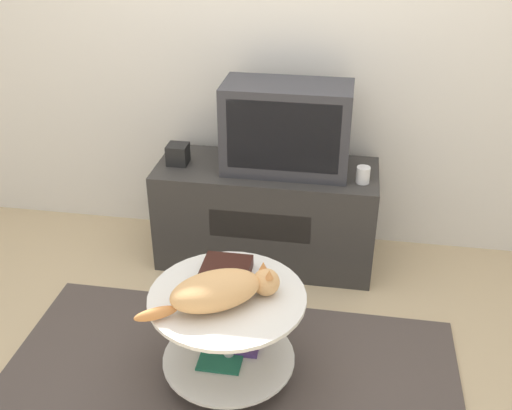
{
  "coord_description": "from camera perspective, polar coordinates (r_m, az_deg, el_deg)",
  "views": [
    {
      "loc": [
        0.44,
        -1.96,
        1.99
      ],
      "look_at": [
        0.04,
        0.44,
        0.64
      ],
      "focal_mm": 42.0,
      "sensor_mm": 36.0,
      "label": 1
    }
  ],
  "objects": [
    {
      "name": "mug",
      "position": [
        3.15,
        10.16,
        2.85
      ],
      "size": [
        0.07,
        0.07,
        0.09
      ],
      "color": "white",
      "rests_on": "tv_stand"
    },
    {
      "name": "dvd_box",
      "position": [
        2.59,
        -2.9,
        -6.32
      ],
      "size": [
        0.21,
        0.21,
        0.06
      ],
      "color": "black",
      "rests_on": "coffee_table"
    },
    {
      "name": "cat",
      "position": [
        2.41,
        -3.41,
        -8.1
      ],
      "size": [
        0.54,
        0.37,
        0.15
      ],
      "rotation": [
        0.0,
        0.0,
        0.55
      ],
      "color": "tan",
      "rests_on": "coffee_table"
    },
    {
      "name": "coffee_table",
      "position": [
        2.61,
        -2.75,
        -11.47
      ],
      "size": [
        0.66,
        0.66,
        0.44
      ],
      "color": "#B2B2B7",
      "rests_on": "rug"
    },
    {
      "name": "ground_plane",
      "position": [
        2.82,
        -2.46,
        -15.84
      ],
      "size": [
        12.0,
        12.0,
        0.0
      ],
      "primitive_type": "plane",
      "color": "tan"
    },
    {
      "name": "speaker",
      "position": [
        3.34,
        -7.45,
        4.83
      ],
      "size": [
        0.11,
        0.11,
        0.11
      ],
      "color": "black",
      "rests_on": "tv_stand"
    },
    {
      "name": "wall_back",
      "position": [
        3.36,
        1.75,
        17.11
      ],
      "size": [
        8.0,
        0.05,
        2.6
      ],
      "color": "silver",
      "rests_on": "ground_plane"
    },
    {
      "name": "tv",
      "position": [
        3.17,
        2.92,
        7.34
      ],
      "size": [
        0.67,
        0.33,
        0.48
      ],
      "color": "#333338",
      "rests_on": "tv_stand"
    },
    {
      "name": "rug",
      "position": [
        2.82,
        -2.46,
        -15.69
      ],
      "size": [
        2.04,
        1.02,
        0.02
      ],
      "color": "#4C423D",
      "rests_on": "ground_plane"
    },
    {
      "name": "tv_stand",
      "position": [
        3.41,
        0.97,
        -0.86
      ],
      "size": [
        1.22,
        0.48,
        0.58
      ],
      "color": "#33302D",
      "rests_on": "ground_plane"
    }
  ]
}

